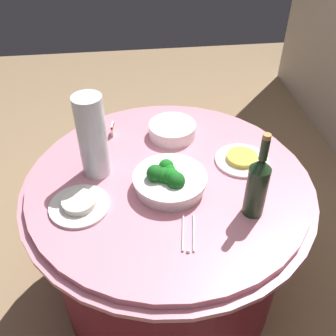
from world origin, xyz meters
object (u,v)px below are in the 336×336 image
(broccoli_bowl, at_px, (169,180))
(serving_tongs, at_px, (188,234))
(food_plate_rice, at_px, (79,205))
(decorative_fruit_vase, at_px, (93,142))
(label_placard_front, at_px, (113,128))
(food_plate_fried_egg, at_px, (242,159))
(plate_stack, at_px, (172,130))
(wine_bottle, at_px, (257,185))

(broccoli_bowl, bearing_deg, serving_tongs, 8.42)
(broccoli_bowl, xyz_separation_m, food_plate_rice, (0.06, -0.33, -0.03))
(decorative_fruit_vase, height_order, label_placard_front, decorative_fruit_vase)
(food_plate_fried_egg, height_order, label_placard_front, label_placard_front)
(decorative_fruit_vase, relative_size, label_placard_front, 6.18)
(plate_stack, xyz_separation_m, decorative_fruit_vase, (0.21, -0.33, 0.12))
(serving_tongs, distance_m, label_placard_front, 0.67)
(plate_stack, distance_m, decorative_fruit_vase, 0.41)
(plate_stack, relative_size, label_placard_front, 3.82)
(food_plate_fried_egg, bearing_deg, broccoli_bowl, -68.18)
(plate_stack, distance_m, label_placard_front, 0.27)
(broccoli_bowl, bearing_deg, label_placard_front, -152.07)
(plate_stack, distance_m, food_plate_rice, 0.56)
(plate_stack, xyz_separation_m, food_plate_fried_egg, (0.22, 0.26, -0.02))
(wine_bottle, distance_m, serving_tongs, 0.29)
(broccoli_bowl, distance_m, plate_stack, 0.35)
(plate_stack, bearing_deg, food_plate_rice, -43.96)
(decorative_fruit_vase, height_order, serving_tongs, decorative_fruit_vase)
(broccoli_bowl, height_order, wine_bottle, wine_bottle)
(wine_bottle, height_order, food_plate_rice, wine_bottle)
(plate_stack, height_order, wine_bottle, wine_bottle)
(broccoli_bowl, height_order, decorative_fruit_vase, decorative_fruit_vase)
(wine_bottle, bearing_deg, plate_stack, -156.18)
(wine_bottle, bearing_deg, food_plate_fried_egg, 172.25)
(serving_tongs, height_order, food_plate_rice, food_plate_rice)
(food_plate_rice, bearing_deg, serving_tongs, 64.42)
(broccoli_bowl, xyz_separation_m, serving_tongs, (0.23, 0.03, -0.04))
(wine_bottle, height_order, decorative_fruit_vase, decorative_fruit_vase)
(wine_bottle, relative_size, label_placard_front, 6.11)
(plate_stack, relative_size, wine_bottle, 0.62)
(serving_tongs, bearing_deg, wine_bottle, 107.91)
(wine_bottle, xyz_separation_m, label_placard_front, (-0.55, -0.49, -0.10))
(serving_tongs, xyz_separation_m, food_plate_fried_egg, (-0.36, 0.28, 0.01))
(broccoli_bowl, relative_size, wine_bottle, 0.83)
(broccoli_bowl, relative_size, plate_stack, 1.33)
(plate_stack, bearing_deg, wine_bottle, 23.82)
(broccoli_bowl, relative_size, serving_tongs, 1.67)
(food_plate_fried_egg, bearing_deg, serving_tongs, -38.01)
(decorative_fruit_vase, distance_m, food_plate_fried_egg, 0.61)
(food_plate_fried_egg, bearing_deg, decorative_fruit_vase, -90.78)
(food_plate_rice, bearing_deg, wine_bottle, 80.93)
(food_plate_fried_egg, bearing_deg, food_plate_rice, -74.19)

